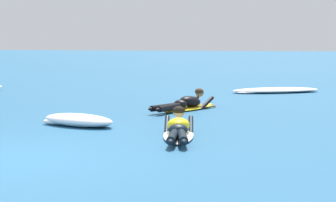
{
  "coord_description": "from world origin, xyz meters",
  "views": [
    {
      "loc": [
        4.03,
        -8.3,
        1.75
      ],
      "look_at": [
        1.72,
        4.21,
        0.44
      ],
      "focal_mm": 66.57,
      "sensor_mm": 36.0,
      "label": 1
    }
  ],
  "objects": [
    {
      "name": "surfer_far",
      "position": [
        1.78,
        6.35,
        0.15
      ],
      "size": [
        1.42,
        2.33,
        0.55
      ],
      "color": "yellow",
      "rests_on": "ground"
    },
    {
      "name": "surfer_near",
      "position": [
        2.26,
        2.3,
        0.14
      ],
      "size": [
        0.83,
        2.5,
        0.55
      ],
      "color": "white",
      "rests_on": "ground"
    },
    {
      "name": "ground_plane",
      "position": [
        0.0,
        10.0,
        0.0
      ],
      "size": [
        120.0,
        120.0,
        0.0
      ],
      "primitive_type": "plane",
      "color": "#235B84"
    },
    {
      "name": "whitewater_front",
      "position": [
        3.83,
        11.59,
        0.07
      ],
      "size": [
        3.03,
        2.11,
        0.16
      ],
      "color": "white",
      "rests_on": "ground"
    },
    {
      "name": "whitewater_mid_right",
      "position": [
        0.09,
        3.31,
        0.11
      ],
      "size": [
        1.75,
        1.21,
        0.24
      ],
      "color": "white",
      "rests_on": "ground"
    }
  ]
}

